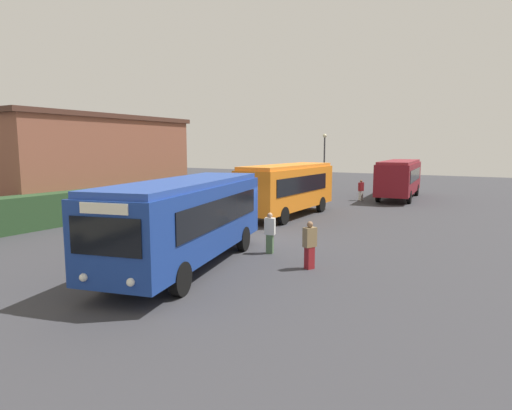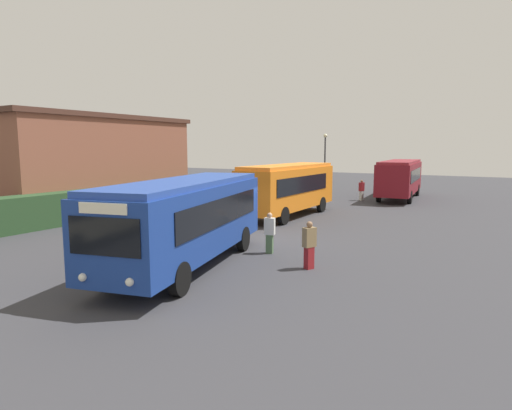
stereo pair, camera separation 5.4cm
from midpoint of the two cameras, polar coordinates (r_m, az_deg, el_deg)
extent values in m
plane|color=#38383D|center=(20.06, -0.19, -4.61)|extent=(106.86, 106.86, 0.00)
cube|color=navy|center=(15.53, -9.08, -1.81)|extent=(9.57, 4.72, 2.36)
cube|color=#2747A0|center=(15.38, -9.18, 2.89)|extent=(9.25, 4.46, 0.20)
cube|color=black|center=(15.25, -4.27, -0.83)|extent=(6.99, 1.81, 0.94)
cube|color=black|center=(16.34, -12.70, -0.43)|extent=(6.99, 1.81, 0.94)
cube|color=black|center=(11.57, -19.18, -3.95)|extent=(0.55, 2.03, 0.99)
cube|color=silver|center=(11.45, -19.34, -0.44)|extent=(0.38, 1.36, 0.28)
cylinder|color=black|center=(12.80, -9.86, -9.51)|extent=(1.04, 0.52, 1.00)
cylinder|color=black|center=(13.98, -18.54, -8.33)|extent=(1.04, 0.52, 1.00)
cylinder|color=black|center=(17.93, -1.62, -4.45)|extent=(1.04, 0.52, 1.00)
cylinder|color=black|center=(18.79, -8.41, -3.97)|extent=(1.04, 0.52, 1.00)
sphere|color=silver|center=(11.44, -16.11, -9.69)|extent=(0.22, 0.22, 0.22)
sphere|color=silver|center=(12.23, -21.67, -8.81)|extent=(0.22, 0.22, 0.22)
cube|color=orange|center=(26.68, 4.30, 2.26)|extent=(8.90, 2.44, 2.44)
cube|color=orange|center=(26.59, 4.33, 5.09)|extent=(8.63, 2.25, 0.20)
cube|color=black|center=(26.93, 1.75, 2.95)|extent=(6.93, 0.11, 0.97)
cube|color=black|center=(25.87, 6.39, 2.72)|extent=(6.93, 0.11, 0.97)
cube|color=black|center=(30.70, 7.99, 3.45)|extent=(0.06, 1.93, 1.02)
cube|color=silver|center=(30.65, 8.02, 4.84)|extent=(0.05, 1.29, 0.28)
cylinder|color=black|center=(29.74, 4.76, 0.35)|extent=(1.00, 0.29, 1.00)
cylinder|color=black|center=(28.88, 8.61, 0.07)|extent=(1.00, 0.29, 1.00)
cylinder|color=black|center=(24.94, -0.74, -1.03)|extent=(1.00, 0.29, 1.00)
cylinder|color=black|center=(23.91, 3.67, -1.42)|extent=(1.00, 0.29, 1.00)
sphere|color=silver|center=(31.07, 6.86, 1.37)|extent=(0.22, 0.22, 0.22)
sphere|color=silver|center=(30.58, 9.08, 1.23)|extent=(0.22, 0.22, 0.22)
cube|color=maroon|center=(37.74, 18.39, 3.42)|extent=(9.88, 3.44, 2.39)
cube|color=maroon|center=(37.68, 18.47, 5.39)|extent=(9.57, 3.22, 0.20)
cube|color=black|center=(37.60, 16.44, 3.93)|extent=(7.51, 0.79, 0.96)
cube|color=black|center=(37.30, 20.28, 3.74)|extent=(7.51, 0.79, 0.96)
cube|color=black|center=(42.54, 19.22, 4.20)|extent=(0.24, 2.04, 1.01)
cube|color=silver|center=(42.51, 19.26, 5.19)|extent=(0.18, 1.37, 0.28)
cylinder|color=black|center=(40.96, 17.25, 2.02)|extent=(1.02, 0.38, 1.00)
cylinder|color=black|center=(40.70, 20.44, 1.85)|extent=(1.02, 0.38, 1.00)
cylinder|color=black|center=(35.06, 15.84, 1.18)|extent=(1.02, 0.38, 1.00)
cylinder|color=black|center=(34.76, 19.57, 0.98)|extent=(1.02, 0.38, 1.00)
sphere|color=silver|center=(42.71, 18.24, 2.73)|extent=(0.22, 0.22, 0.22)
sphere|color=silver|center=(42.56, 20.07, 2.64)|extent=(0.22, 0.22, 0.22)
cube|color=maroon|center=(15.45, 7.07, -6.89)|extent=(0.36, 0.34, 0.79)
cube|color=olive|center=(15.28, 7.11, -4.21)|extent=(0.52, 0.43, 0.69)
sphere|color=#8C6647|center=(15.20, 7.14, -2.54)|extent=(0.22, 0.22, 0.22)
cube|color=#4C6B47|center=(17.53, 1.88, -5.12)|extent=(0.30, 0.32, 0.77)
cube|color=silver|center=(17.38, 1.89, -2.80)|extent=(0.36, 0.46, 0.67)
sphere|color=tan|center=(17.31, 1.90, -1.36)|extent=(0.21, 0.21, 0.21)
cube|color=silver|center=(35.76, 13.68, 1.19)|extent=(0.34, 0.31, 0.77)
cube|color=maroon|center=(35.69, 13.72, 2.35)|extent=(0.51, 0.37, 0.67)
sphere|color=#8C6647|center=(35.65, 13.74, 3.06)|extent=(0.21, 0.21, 0.21)
cube|color=#294827|center=(27.39, -20.71, 0.09)|extent=(65.43, 1.42, 1.79)
cube|color=brown|center=(32.24, -21.53, 4.90)|extent=(13.27, 7.17, 6.04)
cube|color=#4C2D23|center=(32.27, -21.81, 10.52)|extent=(13.80, 7.46, 0.30)
cone|color=orange|center=(21.36, -19.23, -3.46)|extent=(0.36, 0.36, 0.60)
cylinder|color=#38383D|center=(40.87, 9.04, 5.13)|extent=(0.14, 0.14, 5.10)
sphere|color=beige|center=(40.85, 9.12, 8.96)|extent=(0.36, 0.36, 0.36)
camera|label=1|loc=(0.03, -89.93, 0.01)|focal=30.50mm
camera|label=2|loc=(0.03, 90.07, -0.01)|focal=30.50mm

